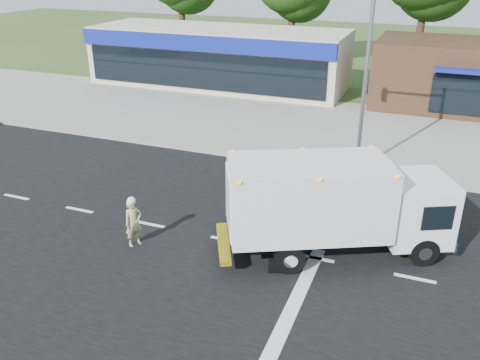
% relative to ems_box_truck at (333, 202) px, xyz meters
% --- Properties ---
extents(ground, '(120.00, 120.00, 0.00)m').
position_rel_ems_box_truck_xyz_m(ground, '(-3.32, -0.49, -1.83)').
color(ground, '#385123').
rests_on(ground, ground).
extents(road_asphalt, '(60.00, 14.00, 0.02)m').
position_rel_ems_box_truck_xyz_m(road_asphalt, '(-3.32, -0.49, -1.82)').
color(road_asphalt, black).
rests_on(road_asphalt, ground).
extents(sidewalk, '(60.00, 2.40, 0.12)m').
position_rel_ems_box_truck_xyz_m(sidewalk, '(-3.32, 7.71, -1.77)').
color(sidewalk, gray).
rests_on(sidewalk, ground).
extents(parking_apron, '(60.00, 9.00, 0.02)m').
position_rel_ems_box_truck_xyz_m(parking_apron, '(-3.32, 13.51, -1.82)').
color(parking_apron, gray).
rests_on(parking_apron, ground).
extents(lane_markings, '(55.20, 7.00, 0.01)m').
position_rel_ems_box_truck_xyz_m(lane_markings, '(-1.97, -1.84, -1.81)').
color(lane_markings, silver).
rests_on(lane_markings, road_asphalt).
extents(ems_box_truck, '(7.37, 5.14, 3.17)m').
position_rel_ems_box_truck_xyz_m(ems_box_truck, '(0.00, 0.00, 0.00)').
color(ems_box_truck, black).
rests_on(ems_box_truck, ground).
extents(emergency_worker, '(0.63, 0.71, 1.74)m').
position_rel_ems_box_truck_xyz_m(emergency_worker, '(-6.05, -1.83, -0.97)').
color(emergency_worker, tan).
rests_on(emergency_worker, ground).
extents(retail_strip_mall, '(18.00, 6.20, 4.00)m').
position_rel_ems_box_truck_xyz_m(retail_strip_mall, '(-12.32, 19.44, 0.19)').
color(retail_strip_mall, beige).
rests_on(retail_strip_mall, ground).
extents(brown_storefront, '(10.00, 6.70, 4.00)m').
position_rel_ems_box_truck_xyz_m(brown_storefront, '(3.68, 19.49, 0.18)').
color(brown_storefront, '#382316').
rests_on(brown_storefront, ground).
extents(traffic_signal_pole, '(3.51, 0.25, 8.00)m').
position_rel_ems_box_truck_xyz_m(traffic_signal_pole, '(-0.97, 7.11, 3.10)').
color(traffic_signal_pole, gray).
rests_on(traffic_signal_pole, ground).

